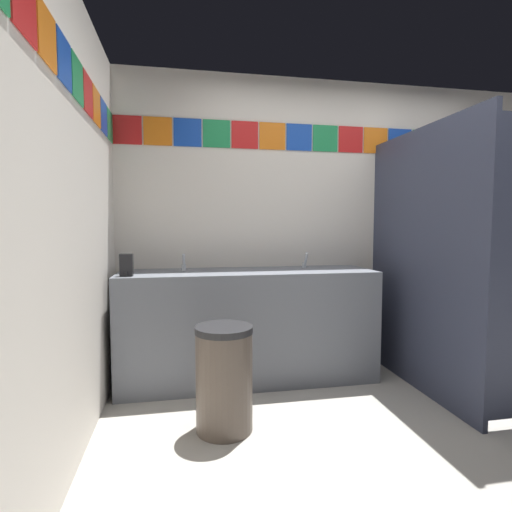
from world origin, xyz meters
name	(u,v)px	position (x,y,z in m)	size (l,w,h in m)	color
ground_plane	(433,445)	(0.00, 0.00, 0.00)	(8.54, 8.54, 0.00)	#B2ADA3
wall_back	(335,223)	(0.00, 1.52, 1.28)	(3.88, 0.09, 2.55)	silver
wall_side	(52,220)	(-1.98, 0.00, 1.28)	(0.09, 2.97, 2.55)	silver
vanity_counter	(248,324)	(-0.87, 1.19, 0.46)	(2.03, 0.60, 0.89)	slate
faucet_left	(184,264)	(-1.38, 1.28, 0.95)	(0.04, 0.10, 0.14)	silver
faucet_right	(305,262)	(-0.36, 1.28, 0.95)	(0.04, 0.10, 0.14)	silver
soap_dispenser	(127,265)	(-1.79, 1.01, 0.97)	(0.09, 0.09, 0.16)	black
stall_divider	(462,263)	(0.55, 0.51, 0.99)	(0.92, 1.43, 1.99)	#33384C
toilet	(448,333)	(0.91, 1.12, 0.30)	(0.39, 0.49, 0.74)	white
trash_bin	(224,378)	(-1.15, 0.40, 0.32)	(0.35, 0.35, 0.65)	brown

